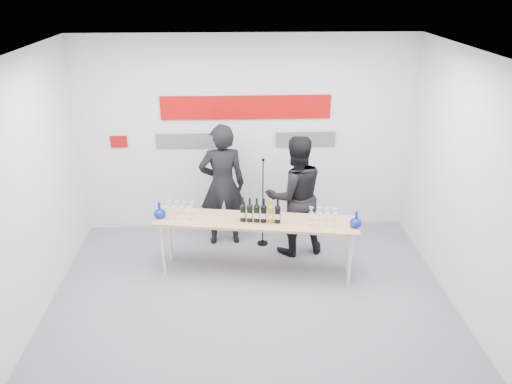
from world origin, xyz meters
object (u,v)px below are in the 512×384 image
presenter_right (295,196)px  mic_stand (263,219)px  presenter_left (222,185)px  tasting_table (256,224)px

presenter_right → mic_stand: size_ratio=1.27×
presenter_left → presenter_right: 1.08m
tasting_table → presenter_left: size_ratio=1.46×
mic_stand → presenter_right: bearing=-0.7°
presenter_right → mic_stand: 0.67m
presenter_left → mic_stand: (0.58, -0.11, -0.50)m
tasting_table → mic_stand: size_ratio=1.95×
presenter_left → presenter_right: presenter_left is taller
tasting_table → mic_stand: mic_stand is taller
tasting_table → presenter_left: 1.00m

